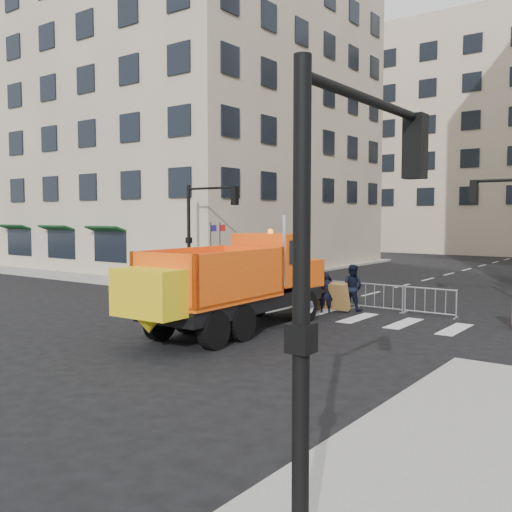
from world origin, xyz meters
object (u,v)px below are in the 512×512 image
Objects in this scene: cop_a at (325,292)px; cop_c at (321,285)px; plow_truck at (235,280)px; cop_b at (352,288)px; worker at (214,267)px.

cop_a is 1.51m from cop_c.
cop_a is 0.87× the size of cop_c.
plow_truck is 5.36× the size of cop_c.
cop_a is (0.62, 4.97, -0.90)m from plow_truck.
cop_c reaches higher than cop_a.
cop_b is 1.52m from cop_c.
plow_truck is 6.15× the size of cop_a.
plow_truck is 5.33× the size of cop_b.
plow_truck reaches higher than cop_c.
worker is (-7.23, 1.48, 0.25)m from cop_c.
plow_truck is 6.24m from cop_c.
worker is (-8.12, 2.69, 0.37)m from cop_a.
plow_truck is at bearing -72.19° from worker.
cop_a is at bearing 58.25° from cop_b.
cop_b is at bearing -36.97° from worker.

